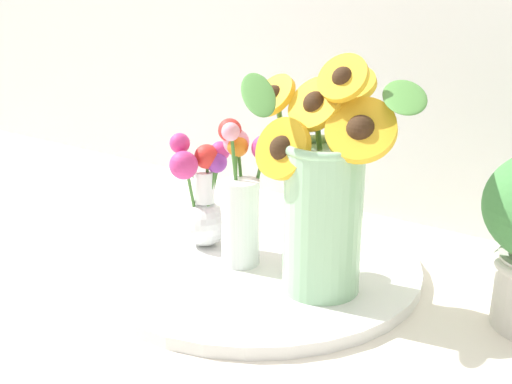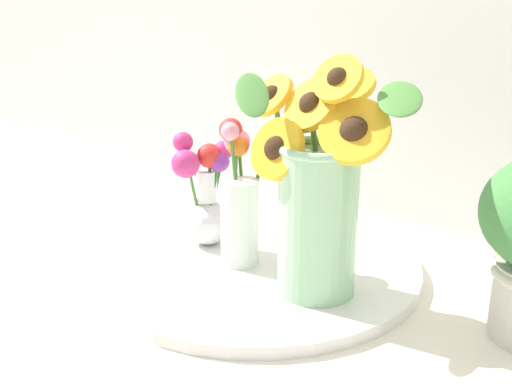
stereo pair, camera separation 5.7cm
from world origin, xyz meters
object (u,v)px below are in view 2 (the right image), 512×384
at_px(mason_jar_sunflowers, 319,197).
at_px(vase_small_center, 240,196).
at_px(vase_bulb_right, 205,197).
at_px(serving_tray, 256,263).

height_order(mason_jar_sunflowers, vase_small_center, mason_jar_sunflowers).
bearing_deg(mason_jar_sunflowers, vase_bulb_right, 176.08).
distance_m(serving_tray, vase_small_center, 0.11).
distance_m(serving_tray, vase_bulb_right, 0.13).
xyz_separation_m(mason_jar_sunflowers, vase_small_center, (-0.14, 0.00, -0.03)).
xyz_separation_m(vase_small_center, vase_bulb_right, (-0.08, 0.01, -0.02)).
bearing_deg(serving_tray, vase_bulb_right, -174.06).
height_order(serving_tray, mason_jar_sunflowers, mason_jar_sunflowers).
xyz_separation_m(serving_tray, vase_bulb_right, (-0.10, -0.01, 0.09)).
height_order(serving_tray, vase_bulb_right, vase_bulb_right).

